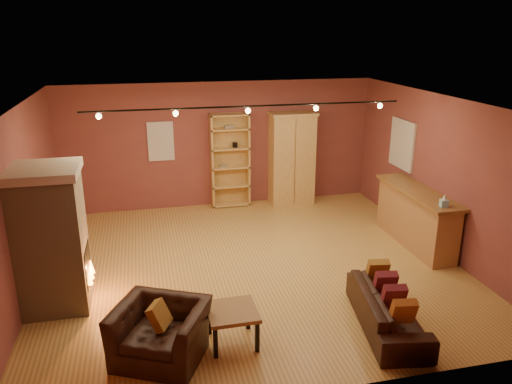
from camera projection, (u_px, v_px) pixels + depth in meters
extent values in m
plane|color=#AA803C|center=(251.00, 265.00, 8.64)|extent=(7.00, 7.00, 0.00)
plane|color=brown|center=(251.00, 103.00, 7.76)|extent=(7.00, 7.00, 0.00)
cube|color=brown|center=(220.00, 145.00, 11.20)|extent=(7.00, 0.02, 2.80)
cube|color=brown|center=(23.00, 205.00, 7.45)|extent=(0.02, 6.50, 2.80)
cube|color=brown|center=(441.00, 175.00, 8.95)|extent=(0.02, 6.50, 2.80)
cube|color=tan|center=(52.00, 243.00, 7.12)|extent=(0.90, 0.90, 2.00)
cube|color=beige|center=(42.00, 171.00, 6.79)|extent=(0.98, 0.98, 0.12)
cube|color=black|center=(85.00, 265.00, 7.33)|extent=(0.10, 0.65, 0.55)
cone|color=orange|center=(90.00, 272.00, 7.39)|extent=(0.10, 0.10, 0.22)
cube|color=silver|center=(161.00, 141.00, 10.86)|extent=(0.56, 0.04, 0.86)
cube|color=#DEB56C|center=(229.00, 159.00, 11.34)|extent=(0.87, 0.04, 2.12)
cube|color=#DEB56C|center=(212.00, 162.00, 11.11)|extent=(0.04, 0.34, 2.12)
cube|color=#DEB56C|center=(248.00, 160.00, 11.29)|extent=(0.04, 0.34, 2.12)
cube|color=gray|center=(224.00, 166.00, 11.20)|extent=(0.18, 0.12, 0.05)
cube|color=black|center=(235.00, 145.00, 11.11)|extent=(0.10, 0.10, 0.12)
cube|color=#DEB56C|center=(231.00, 204.00, 11.52)|extent=(0.87, 0.34, 0.04)
cube|color=#DEB56C|center=(230.00, 185.00, 11.38)|extent=(0.87, 0.34, 0.04)
cube|color=#DEB56C|center=(230.00, 167.00, 11.24)|extent=(0.87, 0.34, 0.03)
cube|color=#DEB56C|center=(230.00, 148.00, 11.11)|extent=(0.87, 0.34, 0.04)
cube|color=#DEB56C|center=(230.00, 129.00, 10.97)|extent=(0.87, 0.34, 0.04)
cube|color=#DEB56C|center=(229.00, 115.00, 10.87)|extent=(0.87, 0.34, 0.04)
cube|color=#DEB56C|center=(292.00, 160.00, 11.42)|extent=(0.98, 0.54, 2.06)
cube|color=olive|center=(295.00, 163.00, 11.17)|extent=(0.02, 0.01, 1.96)
cube|color=#DEB56C|center=(293.00, 114.00, 11.08)|extent=(1.04, 0.60, 0.06)
cube|color=tan|center=(416.00, 219.00, 9.34)|extent=(0.48, 2.12, 1.01)
cube|color=olive|center=(418.00, 192.00, 9.17)|extent=(0.60, 2.24, 0.06)
cube|color=#91CEE9|center=(444.00, 203.00, 8.32)|extent=(0.13, 0.13, 0.11)
cone|color=white|center=(445.00, 197.00, 8.29)|extent=(0.08, 0.08, 0.10)
cube|color=silver|center=(402.00, 144.00, 10.16)|extent=(0.05, 0.90, 1.00)
imported|color=black|center=(388.00, 304.00, 6.77)|extent=(0.83, 1.88, 0.71)
cube|color=#A75D21|center=(403.00, 311.00, 6.18)|extent=(0.33, 0.28, 0.36)
cube|color=maroon|center=(394.00, 296.00, 6.53)|extent=(0.33, 0.28, 0.36)
cube|color=maroon|center=(385.00, 282.00, 6.88)|extent=(0.33, 0.28, 0.36)
cube|color=#A17029|center=(378.00, 270.00, 7.22)|extent=(0.33, 0.28, 0.36)
imported|color=black|center=(160.00, 324.00, 6.11)|extent=(1.28, 1.10, 0.94)
cube|color=#A17029|center=(159.00, 316.00, 6.07)|extent=(0.34, 0.37, 0.34)
cube|color=olive|center=(232.00, 312.00, 6.40)|extent=(0.64, 0.64, 0.05)
cube|color=black|center=(215.00, 343.00, 6.17)|extent=(0.05, 0.05, 0.43)
cube|color=black|center=(257.00, 337.00, 6.28)|extent=(0.05, 0.05, 0.43)
cube|color=black|center=(209.00, 319.00, 6.66)|extent=(0.05, 0.05, 0.43)
cube|color=black|center=(248.00, 315.00, 6.78)|extent=(0.05, 0.05, 0.43)
cylinder|color=black|center=(248.00, 106.00, 7.97)|extent=(5.20, 0.03, 0.03)
sphere|color=#FFD88C|center=(99.00, 116.00, 7.50)|extent=(0.09, 0.09, 0.09)
sphere|color=#FFD88C|center=(176.00, 113.00, 7.74)|extent=(0.09, 0.09, 0.09)
sphere|color=#FFD88C|center=(248.00, 111.00, 7.99)|extent=(0.09, 0.09, 0.09)
sphere|color=#FFD88C|center=(316.00, 108.00, 8.23)|extent=(0.09, 0.09, 0.09)
sphere|color=#FFD88C|center=(380.00, 106.00, 8.48)|extent=(0.09, 0.09, 0.09)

